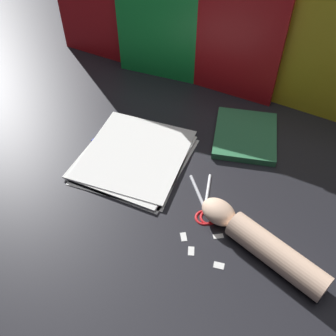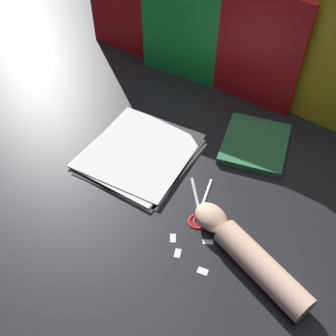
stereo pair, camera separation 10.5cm
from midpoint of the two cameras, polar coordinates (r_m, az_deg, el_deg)
ground_plane at (r=1.13m, az=3.91°, el=-0.52°), size 6.00×6.00×0.00m
backdrop_panel_left at (r=1.41m, az=4.46°, el=19.87°), size 0.84×0.07×0.37m
backdrop_panel_center at (r=1.32m, az=14.97°, el=16.39°), size 0.83×0.07×0.37m
backdrop_panel_right at (r=1.27m, az=24.67°, el=13.90°), size 0.64×0.08×0.43m
paper_stack at (r=1.16m, az=-1.61°, el=1.96°), size 0.31×0.34×0.02m
book_closed at (r=1.23m, az=14.93°, el=3.33°), size 0.23×0.26×0.02m
scissors at (r=1.04m, az=7.59°, el=-6.35°), size 0.13×0.18×0.01m
hand_forearm at (r=0.96m, az=14.95°, el=-12.38°), size 0.35×0.18×0.07m
paper_scrap_near at (r=0.99m, az=8.88°, el=-10.73°), size 0.03×0.02×0.00m
paper_scrap_mid at (r=0.95m, az=8.32°, el=-14.80°), size 0.03×0.02×0.00m
paper_scrap_far at (r=0.99m, az=3.81°, el=-10.29°), size 0.03×0.03×0.00m
paper_scrap_side at (r=0.97m, az=4.60°, el=-12.40°), size 0.02×0.03×0.00m
pen at (r=1.27m, az=-4.97°, el=6.29°), size 0.04×0.13×0.01m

